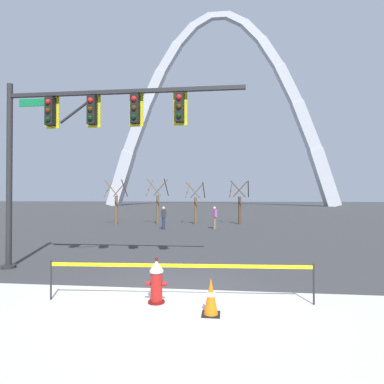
% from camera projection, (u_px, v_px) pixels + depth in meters
% --- Properties ---
extents(ground_plane, '(240.00, 240.00, 0.00)m').
position_uv_depth(ground_plane, '(173.00, 291.00, 7.47)').
color(ground_plane, '#333335').
extents(fire_hydrant, '(0.46, 0.48, 0.99)m').
position_uv_depth(fire_hydrant, '(157.00, 282.00, 6.64)').
color(fire_hydrant, '#5E0F0D').
rests_on(fire_hydrant, ground).
extents(caution_tape_barrier, '(5.82, 0.35, 0.89)m').
position_uv_depth(caution_tape_barrier, '(179.00, 274.00, 6.68)').
color(caution_tape_barrier, '#232326').
rests_on(caution_tape_barrier, ground).
extents(traffic_cone_by_hydrant, '(0.36, 0.36, 0.73)m').
position_uv_depth(traffic_cone_by_hydrant, '(211.00, 297.00, 5.96)').
color(traffic_cone_by_hydrant, black).
rests_on(traffic_cone_by_hydrant, ground).
extents(traffic_signal_gantry, '(7.82, 0.44, 6.00)m').
position_uv_depth(traffic_signal_gantry, '(79.00, 131.00, 9.66)').
color(traffic_signal_gantry, '#232326').
rests_on(traffic_signal_gantry, ground).
extents(monument_arch, '(54.08, 2.85, 46.14)m').
position_uv_depth(monument_arch, '(219.00, 120.00, 71.63)').
color(monument_arch, '#B2B5BC').
rests_on(monument_arch, ground).
extents(tree_far_left, '(1.71, 1.72, 3.69)m').
position_uv_depth(tree_far_left, '(116.00, 205.00, 24.91)').
color(tree_far_left, brown).
rests_on(tree_far_left, ground).
extents(tree_left_mid, '(1.76, 1.77, 3.79)m').
position_uv_depth(tree_left_mid, '(158.00, 204.00, 25.46)').
color(tree_left_mid, brown).
rests_on(tree_left_mid, ground).
extents(tree_center_left, '(1.63, 1.64, 3.50)m').
position_uv_depth(tree_center_left, '(196.00, 205.00, 25.33)').
color(tree_center_left, brown).
rests_on(tree_center_left, ground).
extents(tree_center_right, '(1.67, 1.68, 3.60)m').
position_uv_depth(tree_center_right, '(240.00, 205.00, 25.15)').
color(tree_center_right, '#473323').
rests_on(tree_center_right, ground).
extents(pedestrian_walking_left, '(0.37, 0.39, 1.59)m').
position_uv_depth(pedestrian_walking_left, '(215.00, 217.00, 21.52)').
color(pedestrian_walking_left, brown).
rests_on(pedestrian_walking_left, ground).
extents(pedestrian_standing_center, '(0.34, 0.39, 1.59)m').
position_uv_depth(pedestrian_standing_center, '(164.00, 218.00, 21.30)').
color(pedestrian_standing_center, '#232847').
rests_on(pedestrian_standing_center, ground).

